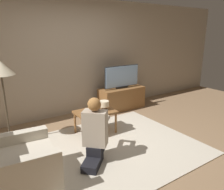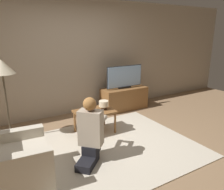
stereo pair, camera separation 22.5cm
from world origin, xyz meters
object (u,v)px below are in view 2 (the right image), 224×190
Objects in this scene: person_kneeling at (90,130)px; coffee_table at (95,114)px; tv at (125,77)px; floor_lamp at (2,72)px; table_lamp at (104,104)px; armchair at (11,164)px.

coffee_table is at bearing -74.15° from person_kneeling.
coffee_table is (-1.25, -0.87, -0.43)m from tv.
coffee_table is at bearing -145.15° from tv.
floor_lamp is 1.47× the size of person_kneeling.
person_kneeling is (-0.47, -0.82, 0.10)m from coffee_table.
coffee_table is 0.24m from table_lamp.
armchair is at bearing -149.30° from tv.
person_kneeling is (-1.71, -1.69, -0.33)m from tv.
tv is 3.29m from armchair.
coffee_table is 0.78× the size of armchair.
armchair is at bearing -95.72° from floor_lamp.
table_lamp is (-1.06, -0.89, -0.27)m from tv.
tv is 1.06× the size of armchair.
tv reaches higher than table_lamp.
floor_lamp reaches higher than table_lamp.
table_lamp is (0.65, 0.80, 0.06)m from person_kneeling.
tv is at bearing -54.43° from armchair.
person_kneeling is (1.08, -0.03, 0.21)m from armchair.
floor_lamp is at bearing -0.85° from armchair.
tv is 1.41m from table_lamp.
armchair is 5.10× the size of table_lamp.
person_kneeling is (0.95, -1.35, -0.74)m from floor_lamp.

